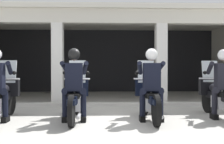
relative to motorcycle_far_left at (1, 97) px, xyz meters
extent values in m
plane|color=#A8A59E|center=(2.50, 3.12, -0.50)|extent=(80.00, 80.00, 0.00)
cube|color=black|center=(2.51, 7.19, 1.01)|extent=(10.91, 0.24, 3.02)
cube|color=beige|center=(2.51, 2.47, 2.30)|extent=(10.91, 0.36, 0.44)
cube|color=beige|center=(2.51, 4.76, 2.60)|extent=(10.91, 5.27, 0.16)
cube|color=silver|center=(0.86, 2.47, 0.79)|extent=(0.35, 0.36, 2.58)
cube|color=silver|center=(4.16, 2.47, 0.79)|extent=(0.35, 0.36, 2.58)
cube|color=#B7B5AD|center=(2.51, 1.97, -0.44)|extent=(10.51, 0.24, 0.12)
cylinder|color=black|center=(0.00, 0.58, -0.18)|extent=(0.09, 0.64, 0.64)
cube|color=black|center=(0.00, 0.58, 0.03)|extent=(0.14, 0.44, 0.08)
ellipsoid|color=black|center=(0.00, 0.10, 0.18)|extent=(0.26, 0.48, 0.22)
cylinder|color=silver|center=(0.00, 0.52, 0.06)|extent=(0.05, 0.24, 0.53)
cube|color=black|center=(0.00, 0.46, 0.20)|extent=(0.52, 0.16, 0.44)
sphere|color=silver|center=(0.00, 0.56, 0.22)|extent=(0.18, 0.18, 0.18)
cube|color=silver|center=(0.00, 0.44, 0.57)|extent=(0.40, 0.14, 0.54)
cylinder|color=silver|center=(0.00, 0.36, 0.40)|extent=(0.62, 0.04, 0.04)
cylinder|color=black|center=(0.14, -0.30, 0.16)|extent=(0.26, 0.29, 0.17)
cylinder|color=black|center=(0.20, -0.30, -0.12)|extent=(0.12, 0.12, 0.53)
cube|color=black|center=(0.20, -0.29, -0.44)|extent=(0.11, 0.26, 0.12)
cylinder|color=black|center=(0.22, -0.09, 0.66)|extent=(0.19, 0.48, 0.31)
sphere|color=black|center=(0.26, 0.12, 0.55)|extent=(0.09, 0.09, 0.09)
cylinder|color=black|center=(1.67, 0.57, -0.18)|extent=(0.09, 0.64, 0.64)
cylinder|color=black|center=(1.67, -0.83, -0.18)|extent=(0.09, 0.64, 0.64)
cube|color=black|center=(1.67, 0.57, 0.03)|extent=(0.14, 0.44, 0.08)
cube|color=silver|center=(1.67, -0.18, -0.13)|extent=(0.28, 0.44, 0.28)
cube|color=black|center=(1.67, -0.13, 0.00)|extent=(0.18, 1.24, 0.16)
ellipsoid|color=#B2B2B7|center=(1.67, 0.09, 0.18)|extent=(0.26, 0.48, 0.22)
cube|color=black|center=(1.67, -0.31, 0.07)|extent=(0.24, 0.52, 0.10)
cube|color=black|center=(1.67, -0.77, 0.00)|extent=(0.16, 0.48, 0.10)
cylinder|color=silver|center=(1.67, 0.51, 0.06)|extent=(0.05, 0.24, 0.53)
cube|color=black|center=(1.67, 0.45, 0.20)|extent=(0.52, 0.16, 0.44)
sphere|color=silver|center=(1.67, 0.55, 0.22)|extent=(0.18, 0.18, 0.18)
cube|color=silver|center=(1.67, 0.43, 0.57)|extent=(0.40, 0.14, 0.54)
cylinder|color=silver|center=(1.67, 0.35, 0.40)|extent=(0.62, 0.04, 0.04)
cylinder|color=silver|center=(1.79, -0.53, -0.32)|extent=(0.07, 0.55, 0.07)
cube|color=black|center=(1.67, -0.33, 0.47)|extent=(0.36, 0.22, 0.60)
cube|color=#591414|center=(1.67, -0.21, 0.49)|extent=(0.05, 0.02, 0.32)
sphere|color=tan|center=(1.67, -0.31, 0.92)|extent=(0.21, 0.21, 0.21)
sphere|color=black|center=(1.67, -0.31, 0.95)|extent=(0.26, 0.26, 0.26)
cylinder|color=black|center=(1.81, -0.31, 0.16)|extent=(0.26, 0.29, 0.17)
cylinder|color=black|center=(1.87, -0.31, -0.12)|extent=(0.12, 0.12, 0.53)
cube|color=black|center=(1.87, -0.30, -0.44)|extent=(0.11, 0.26, 0.12)
cylinder|color=black|center=(1.53, -0.31, 0.16)|extent=(0.26, 0.29, 0.17)
cylinder|color=black|center=(1.47, -0.31, -0.12)|extent=(0.12, 0.12, 0.53)
cube|color=black|center=(1.47, -0.30, -0.44)|extent=(0.11, 0.26, 0.12)
cylinder|color=black|center=(1.89, -0.10, 0.66)|extent=(0.19, 0.48, 0.31)
sphere|color=black|center=(1.93, 0.11, 0.55)|extent=(0.09, 0.09, 0.09)
cylinder|color=black|center=(1.45, -0.10, 0.66)|extent=(0.19, 0.48, 0.31)
sphere|color=black|center=(1.41, 0.11, 0.55)|extent=(0.09, 0.09, 0.09)
cylinder|color=black|center=(3.34, 0.55, -0.18)|extent=(0.09, 0.64, 0.64)
cylinder|color=black|center=(3.34, -0.85, -0.18)|extent=(0.09, 0.64, 0.64)
cube|color=black|center=(3.34, 0.55, 0.03)|extent=(0.14, 0.44, 0.08)
cube|color=silver|center=(3.34, -0.20, -0.13)|extent=(0.28, 0.44, 0.28)
cube|color=black|center=(3.34, -0.15, 0.00)|extent=(0.18, 1.24, 0.16)
ellipsoid|color=#1E2338|center=(3.34, 0.07, 0.18)|extent=(0.26, 0.48, 0.22)
cube|color=black|center=(3.34, -0.33, 0.07)|extent=(0.24, 0.52, 0.10)
cube|color=black|center=(3.34, -0.79, 0.00)|extent=(0.16, 0.48, 0.10)
cylinder|color=silver|center=(3.34, 0.49, 0.06)|extent=(0.05, 0.24, 0.53)
cube|color=black|center=(3.34, 0.43, 0.20)|extent=(0.52, 0.16, 0.44)
sphere|color=silver|center=(3.34, 0.53, 0.22)|extent=(0.18, 0.18, 0.18)
cube|color=silver|center=(3.34, 0.41, 0.57)|extent=(0.40, 0.14, 0.54)
cylinder|color=silver|center=(3.34, 0.33, 0.40)|extent=(0.62, 0.04, 0.04)
cylinder|color=silver|center=(3.46, -0.55, -0.32)|extent=(0.07, 0.55, 0.07)
cube|color=black|center=(3.34, -0.35, 0.47)|extent=(0.36, 0.22, 0.60)
cube|color=#591414|center=(3.34, -0.23, 0.49)|extent=(0.05, 0.02, 0.32)
sphere|color=tan|center=(3.34, -0.33, 0.92)|extent=(0.21, 0.21, 0.21)
sphere|color=silver|center=(3.34, -0.33, 0.95)|extent=(0.26, 0.26, 0.26)
cylinder|color=black|center=(3.48, -0.33, 0.16)|extent=(0.26, 0.29, 0.17)
cylinder|color=black|center=(3.54, -0.33, -0.12)|extent=(0.12, 0.12, 0.53)
cube|color=black|center=(3.54, -0.32, -0.44)|extent=(0.11, 0.26, 0.12)
cylinder|color=black|center=(3.20, -0.33, 0.16)|extent=(0.26, 0.29, 0.17)
cylinder|color=black|center=(3.14, -0.33, -0.12)|extent=(0.12, 0.12, 0.53)
cube|color=black|center=(3.14, -0.32, -0.44)|extent=(0.11, 0.26, 0.12)
cylinder|color=black|center=(3.56, -0.12, 0.66)|extent=(0.19, 0.48, 0.31)
sphere|color=black|center=(3.60, 0.09, 0.55)|extent=(0.09, 0.09, 0.09)
cylinder|color=black|center=(3.12, -0.12, 0.66)|extent=(0.19, 0.48, 0.31)
sphere|color=black|center=(3.08, 0.09, 0.55)|extent=(0.09, 0.09, 0.09)
cylinder|color=black|center=(5.01, 0.75, -0.18)|extent=(0.09, 0.64, 0.64)
cube|color=black|center=(5.01, 0.75, 0.03)|extent=(0.14, 0.44, 0.08)
cube|color=silver|center=(5.01, 0.00, -0.13)|extent=(0.28, 0.44, 0.28)
cube|color=black|center=(5.01, 0.05, 0.00)|extent=(0.18, 1.24, 0.16)
ellipsoid|color=black|center=(5.01, 0.27, 0.18)|extent=(0.26, 0.48, 0.22)
cube|color=black|center=(5.01, -0.13, 0.07)|extent=(0.24, 0.52, 0.10)
cylinder|color=silver|center=(5.01, 0.69, 0.06)|extent=(0.05, 0.24, 0.53)
cube|color=black|center=(5.01, 0.63, 0.20)|extent=(0.52, 0.16, 0.44)
sphere|color=silver|center=(5.01, 0.73, 0.22)|extent=(0.18, 0.18, 0.18)
cube|color=silver|center=(5.01, 0.61, 0.57)|extent=(0.40, 0.14, 0.54)
cylinder|color=silver|center=(5.01, 0.53, 0.40)|extent=(0.62, 0.04, 0.04)
cube|color=black|center=(5.01, -0.15, 0.47)|extent=(0.36, 0.22, 0.60)
cube|color=black|center=(5.01, -0.03, 0.49)|extent=(0.05, 0.02, 0.32)
sphere|color=tan|center=(5.01, -0.13, 0.92)|extent=(0.21, 0.21, 0.21)
sphere|color=silver|center=(5.01, -0.13, 0.95)|extent=(0.26, 0.26, 0.26)
cylinder|color=black|center=(4.87, -0.13, 0.16)|extent=(0.26, 0.29, 0.17)
cylinder|color=black|center=(4.81, -0.13, -0.12)|extent=(0.12, 0.12, 0.53)
cube|color=black|center=(4.81, -0.12, -0.44)|extent=(0.11, 0.26, 0.12)
cylinder|color=black|center=(4.79, 0.08, 0.66)|extent=(0.19, 0.48, 0.31)
sphere|color=black|center=(4.75, 0.29, 0.55)|extent=(0.09, 0.09, 0.09)
camera|label=1|loc=(2.27, -6.09, 0.67)|focal=42.99mm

